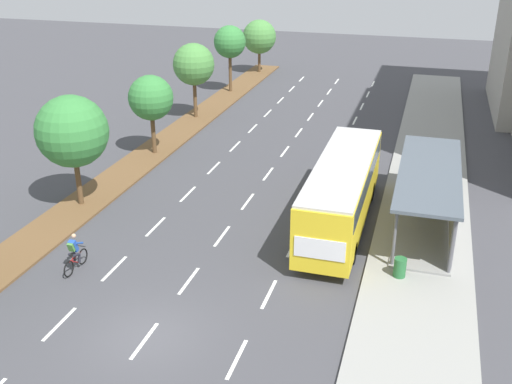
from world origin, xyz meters
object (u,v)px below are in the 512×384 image
bus_shelter (433,192)px  median_tree_fourth (194,65)px  median_tree_farthest (259,37)px  trash_bin (400,267)px  bus (342,187)px  median_tree_second (72,132)px  median_tree_third (151,98)px  median_tree_fifth (230,42)px  cyclist (75,254)px

bus_shelter → median_tree_fourth: bearing=142.1°
median_tree_farthest → trash_bin: median_tree_farthest is taller
bus → median_tree_second: 13.89m
median_tree_third → median_tree_fifth: size_ratio=0.88×
cyclist → median_tree_third: (-3.07, 14.26, 2.98)m
median_tree_fourth → median_tree_second: bearing=-89.5°
bus_shelter → median_tree_fourth: (-18.07, 14.05, 2.32)m
median_tree_second → median_tree_fourth: size_ratio=1.04×
bus_shelter → median_tree_farthest: median_tree_farthest is taller
bus → median_tree_farthest: size_ratio=2.17×
cyclist → median_tree_farthest: 39.64m
bus_shelter → median_tree_fourth: 23.00m
cyclist → median_tree_third: median_tree_third is taller
bus → cyclist: (-10.26, -7.51, -1.28)m
median_tree_second → median_tree_third: bearing=87.8°
median_tree_second → median_tree_third: size_ratio=1.15×
median_tree_fourth → bus_shelter: bearing=-37.9°
median_tree_third → trash_bin: bearing=-33.7°
median_tree_third → median_tree_fourth: 8.40m
median_tree_farthest → median_tree_third: bearing=-89.6°
trash_bin → median_tree_fourth: bearing=131.2°
median_tree_second → trash_bin: size_ratio=6.92×
trash_bin → median_tree_farthest: bearing=114.8°
median_tree_fourth → median_tree_fifth: (0.02, 8.38, 0.29)m
bus_shelter → median_tree_fifth: bearing=128.8°
median_tree_second → median_tree_fourth: 16.76m
median_tree_fifth → trash_bin: size_ratio=6.82×
median_tree_fifth → median_tree_fourth: bearing=-90.1°
median_tree_second → median_tree_third: median_tree_second is taller
median_tree_fourth → cyclist: bearing=-81.1°
bus_shelter → bus: 4.42m
bus → median_tree_third: bearing=153.1°
median_tree_fifth → median_tree_third: bearing=-88.5°
cyclist → trash_bin: cyclist is taller
bus_shelter → median_tree_third: median_tree_third is taller
median_tree_third → median_tree_fourth: size_ratio=0.90×
median_tree_second → trash_bin: bearing=-9.0°
median_tree_third → bus: bearing=-26.9°
trash_bin → bus: bearing=126.7°
bus_shelter → cyclist: 16.92m
bus_shelter → median_tree_second: median_tree_second is taller
median_tree_third → median_tree_second: bearing=-92.2°
median_tree_second → median_tree_farthest: size_ratio=1.13×
cyclist → median_tree_farthest: median_tree_farthest is taller
bus → bus_shelter: bearing=14.2°
cyclist → median_tree_fifth: bearing=96.5°
median_tree_second → trash_bin: median_tree_second is taller
bus → median_tree_fourth: (-13.79, 15.13, 2.12)m
bus_shelter → bus: bus is taller
cyclist → median_tree_farthest: (-3.26, 39.40, 2.86)m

